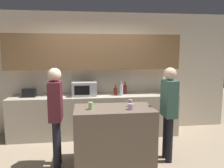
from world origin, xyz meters
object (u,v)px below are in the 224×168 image
at_px(person_center, 169,106).
at_px(cup_1, 130,103).
at_px(potted_plant, 165,85).
at_px(cup_2, 91,106).
at_px(bottle_2, 125,89).
at_px(cup_0, 131,107).
at_px(toaster, 29,93).
at_px(person_left, 56,110).
at_px(microwave, 84,89).
at_px(bottle_0, 115,91).
at_px(bottle_1, 121,90).

bearing_deg(person_center, cup_1, 86.18).
xyz_separation_m(potted_plant, cup_2, (-1.69, -1.32, -0.10)).
bearing_deg(cup_1, bottle_2, 83.29).
height_order(cup_0, person_center, person_center).
height_order(potted_plant, cup_0, potted_plant).
relative_size(potted_plant, cup_0, 4.22).
height_order(cup_1, person_center, person_center).
bearing_deg(toaster, person_left, -61.09).
bearing_deg(microwave, cup_0, -63.31).
bearing_deg(bottle_0, cup_1, -86.15).
height_order(bottle_1, cup_1, bottle_1).
bearing_deg(bottle_0, cup_0, -88.21).
xyz_separation_m(potted_plant, bottle_0, (-1.12, -0.04, -0.11)).
bearing_deg(cup_2, microwave, 94.19).
relative_size(toaster, potted_plant, 0.66).
bearing_deg(toaster, cup_1, -33.01).
bearing_deg(bottle_1, person_left, -135.98).
distance_m(toaster, bottle_0, 1.81).
xyz_separation_m(toaster, person_center, (2.53, -1.28, -0.05)).
relative_size(bottle_0, cup_2, 1.96).
height_order(microwave, cup_0, microwave).
xyz_separation_m(cup_0, person_center, (0.67, 0.13, -0.05)).
bearing_deg(cup_1, microwave, 121.34).
xyz_separation_m(microwave, person_center, (1.38, -1.28, -0.11)).
relative_size(cup_1, cup_2, 1.03).
xyz_separation_m(toaster, cup_2, (1.24, -1.32, 0.01)).
relative_size(bottle_0, cup_1, 1.89).
height_order(potted_plant, bottle_1, potted_plant).
distance_m(potted_plant, person_left, 2.57).
bearing_deg(bottle_2, potted_plant, -5.79).
xyz_separation_m(bottle_2, cup_0, (-0.19, -1.50, -0.02)).
relative_size(toaster, bottle_2, 0.96).
height_order(bottle_0, cup_2, bottle_0).
xyz_separation_m(microwave, toaster, (-1.14, 0.00, -0.06)).
height_order(microwave, person_left, person_left).
relative_size(microwave, cup_2, 4.55).
xyz_separation_m(microwave, bottle_0, (0.67, -0.04, -0.06)).
distance_m(cup_0, person_center, 0.69).
height_order(microwave, potted_plant, potted_plant).
distance_m(toaster, bottle_1, 1.94).
relative_size(cup_0, cup_1, 0.79).
bearing_deg(bottle_0, bottle_1, -13.23).
bearing_deg(person_center, bottle_1, 27.13).
bearing_deg(bottle_2, bottle_1, -125.20).
bearing_deg(cup_1, toaster, 146.99).
relative_size(microwave, person_center, 0.33).
distance_m(toaster, bottle_2, 2.05).
distance_m(bottle_0, cup_2, 1.40).
bearing_deg(microwave, cup_1, -58.66).
xyz_separation_m(bottle_1, person_center, (0.60, -1.21, -0.08)).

